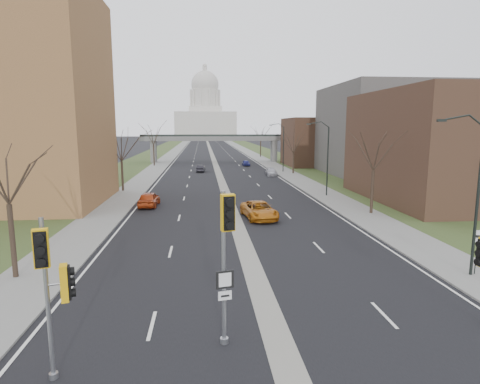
{
  "coord_description": "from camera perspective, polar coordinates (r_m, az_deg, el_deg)",
  "views": [
    {
      "loc": [
        -2.8,
        -13.76,
        8.14
      ],
      "look_at": [
        -0.5,
        10.82,
        4.13
      ],
      "focal_mm": 30.0,
      "sensor_mm": 36.0,
      "label": 1
    }
  ],
  "objects": [
    {
      "name": "speed_limit_sign",
      "position": [
        25.6,
        30.67,
        -6.38
      ],
      "size": [
        0.51,
        0.21,
        2.48
      ],
      "rotation": [
        0.0,
        0.0,
        -0.34
      ],
      "color": "black",
      "rests_on": "sidewalk_right"
    },
    {
      "name": "sidewalk_left",
      "position": [
        164.22,
        -8.6,
        6.3
      ],
      "size": [
        4.0,
        600.0,
        0.12
      ],
      "primitive_type": "cube",
      "color": "gray",
      "rests_on": "ground"
    },
    {
      "name": "commercial_block_far",
      "position": [
        87.41,
        11.23,
        6.99
      ],
      "size": [
        14.0,
        14.0,
        10.0
      ],
      "primitive_type": "cube",
      "color": "#463220",
      "rests_on": "ground"
    },
    {
      "name": "grass_verge_right",
      "position": [
        165.28,
        1.91,
        6.41
      ],
      "size": [
        8.0,
        600.0,
        0.1
      ],
      "primitive_type": "cube",
      "color": "#354821",
      "rests_on": "ground"
    },
    {
      "name": "tree_right_b",
      "position": [
        70.59,
        7.66,
        7.26
      ],
      "size": [
        6.3,
        6.3,
        8.22
      ],
      "color": "#382B21",
      "rests_on": "sidewalk_right"
    },
    {
      "name": "car_left_near",
      "position": [
        42.56,
        -12.82,
        -0.97
      ],
      "size": [
        2.03,
        4.63,
        1.55
      ],
      "primitive_type": "imported",
      "rotation": [
        0.0,
        0.0,
        3.1
      ],
      "color": "#A83813",
      "rests_on": "ground"
    },
    {
      "name": "tree_left_a",
      "position": [
        24.08,
        -30.48,
        4.37
      ],
      "size": [
        7.2,
        7.2,
        9.4
      ],
      "color": "#382B21",
      "rests_on": "sidewalk_left"
    },
    {
      "name": "commercial_block_mid",
      "position": [
        72.62,
        19.97,
        8.17
      ],
      "size": [
        18.0,
        22.0,
        15.0
      ],
      "primitive_type": "cube",
      "color": "#514E4A",
      "rests_on": "ground"
    },
    {
      "name": "grass_verge_left",
      "position": [
        164.67,
        -10.69,
        6.25
      ],
      "size": [
        8.0,
        600.0,
        0.1
      ],
      "primitive_type": "cube",
      "color": "#354821",
      "rests_on": "ground"
    },
    {
      "name": "car_right_far",
      "position": [
        85.26,
        0.86,
        4.16
      ],
      "size": [
        1.5,
        3.6,
        1.22
      ],
      "primitive_type": "imported",
      "rotation": [
        0.0,
        0.0,
        0.02
      ],
      "color": "navy",
      "rests_on": "ground"
    },
    {
      "name": "streetlight_mid",
      "position": [
        47.81,
        11.53,
        7.62
      ],
      "size": [
        2.61,
        0.2,
        8.7
      ],
      "color": "black",
      "rests_on": "sidewalk_right"
    },
    {
      "name": "signal_pole_left",
      "position": [
        13.99,
        -25.17,
        -10.89
      ],
      "size": [
        0.91,
        1.16,
        5.41
      ],
      "rotation": [
        0.0,
        0.0,
        0.26
      ],
      "color": "gray",
      "rests_on": "ground"
    },
    {
      "name": "tree_right_a",
      "position": [
        39.13,
        18.61,
        6.54
      ],
      "size": [
        7.2,
        7.2,
        9.4
      ],
      "color": "#382B21",
      "rests_on": "sidewalk_right"
    },
    {
      "name": "tree_left_c",
      "position": [
        86.37,
        -12.25,
        8.29
      ],
      "size": [
        7.65,
        7.65,
        9.99
      ],
      "color": "#382B21",
      "rests_on": "sidewalk_left"
    },
    {
      "name": "ground",
      "position": [
        16.23,
        5.71,
        -20.92
      ],
      "size": [
        700.0,
        700.0,
        0.0
      ],
      "primitive_type": "plane",
      "color": "black",
      "rests_on": "ground"
    },
    {
      "name": "car_right_near",
      "position": [
        36.09,
        2.75,
        -2.58
      ],
      "size": [
        3.17,
        5.74,
        1.52
      ],
      "primitive_type": "imported",
      "rotation": [
        0.0,
        0.0,
        0.12
      ],
      "color": "#B06212",
      "rests_on": "ground"
    },
    {
      "name": "car_right_mid",
      "position": [
        68.06,
        4.5,
        2.85
      ],
      "size": [
        1.91,
        4.31,
        1.23
      ],
      "primitive_type": "imported",
      "rotation": [
        0.0,
        0.0,
        -0.05
      ],
      "color": "#A3A3AB",
      "rests_on": "ground"
    },
    {
      "name": "median_strip",
      "position": [
        163.99,
        -4.38,
        6.35
      ],
      "size": [
        1.2,
        600.0,
        0.02
      ],
      "primitive_type": "cube",
      "color": "gray",
      "rests_on": "ground"
    },
    {
      "name": "tree_left_b",
      "position": [
        52.79,
        -16.59,
        6.77
      ],
      "size": [
        6.75,
        6.75,
        8.81
      ],
      "color": "#382B21",
      "rests_on": "sidewalk_left"
    },
    {
      "name": "signal_pole_median",
      "position": [
        14.4,
        -1.99,
        -7.06
      ],
      "size": [
        0.75,
        0.98,
        5.89
      ],
      "rotation": [
        0.0,
        0.0,
        0.23
      ],
      "color": "gray",
      "rests_on": "ground"
    },
    {
      "name": "pedestrian_bridge",
      "position": [
        93.86,
        -3.65,
        7.19
      ],
      "size": [
        34.0,
        3.0,
        6.45
      ],
      "color": "slate",
      "rests_on": "ground"
    },
    {
      "name": "commercial_block_near",
      "position": [
        49.67,
        27.47,
        5.72
      ],
      "size": [
        16.0,
        20.0,
        12.0
      ],
      "primitive_type": "cube",
      "color": "#463220",
      "rests_on": "ground"
    },
    {
      "name": "capitol",
      "position": [
        333.94,
        -4.95,
        10.99
      ],
      "size": [
        48.0,
        42.0,
        55.75
      ],
      "color": "beige",
      "rests_on": "ground"
    },
    {
      "name": "tree_right_c",
      "position": [
        109.91,
        2.96,
        8.64
      ],
      "size": [
        7.65,
        7.65,
        9.99
      ],
      "color": "#382B21",
      "rests_on": "sidewalk_right"
    },
    {
      "name": "streetlight_near",
      "position": [
        24.13,
        29.66,
        5.2
      ],
      "size": [
        2.61,
        0.2,
        8.7
      ],
      "color": "black",
      "rests_on": "sidewalk_right"
    },
    {
      "name": "sidewalk_right",
      "position": [
        164.63,
        -0.18,
        6.41
      ],
      "size": [
        4.0,
        600.0,
        0.12
      ],
      "primitive_type": "cube",
      "color": "gray",
      "rests_on": "ground"
    },
    {
      "name": "car_left_far",
      "position": [
        74.06,
        -5.58,
        3.36
      ],
      "size": [
        1.71,
        3.91,
        1.25
      ],
      "primitive_type": "imported",
      "rotation": [
        0.0,
        0.0,
        3.04
      ],
      "color": "black",
      "rests_on": "ground"
    },
    {
      "name": "road_surface",
      "position": [
        163.99,
        -4.38,
        6.36
      ],
      "size": [
        20.0,
        600.0,
        0.01
      ],
      "primitive_type": "cube",
      "color": "black",
      "rests_on": "ground"
    },
    {
      "name": "streetlight_far",
      "position": [
        73.09,
        5.6,
        8.25
      ],
      "size": [
        2.61,
        0.2,
        8.7
      ],
      "color": "black",
      "rests_on": "sidewalk_right"
    }
  ]
}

